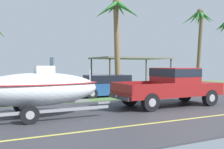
{
  "coord_description": "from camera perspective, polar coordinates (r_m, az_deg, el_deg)",
  "views": [
    {
      "loc": [
        -8.26,
        -9.06,
        1.98
      ],
      "look_at": [
        -2.64,
        2.32,
        1.54
      ],
      "focal_mm": 41.44,
      "sensor_mm": 36.0,
      "label": 1
    }
  ],
  "objects": [
    {
      "name": "pickup_truck_towing",
      "position": [
        13.14,
        13.47,
        -2.18
      ],
      "size": [
        5.58,
        2.08,
        1.86
      ],
      "color": "maroon",
      "rests_on": "ground"
    },
    {
      "name": "ground",
      "position": [
        19.4,
        -0.95,
        -3.88
      ],
      "size": [
        36.0,
        22.0,
        0.11
      ],
      "color": "#38383D"
    },
    {
      "name": "boat_on_trailer",
      "position": [
        10.27,
        -16.04,
        -3.11
      ],
      "size": [
        6.01,
        2.36,
        2.3
      ],
      "color": "gray",
      "rests_on": "ground"
    },
    {
      "name": "palm_tree_near_left",
      "position": [
        25.35,
        18.8,
        9.99
      ],
      "size": [
        2.84,
        2.76,
        7.17
      ],
      "color": "brown",
      "rests_on": "ground"
    },
    {
      "name": "parked_sedan_near",
      "position": [
        16.52,
        -0.53,
        -2.53
      ],
      "size": [
        4.73,
        1.89,
        1.38
      ],
      "color": "#234C89",
      "rests_on": "ground"
    },
    {
      "name": "carport_awning",
      "position": [
        24.34,
        4.09,
        3.46
      ],
      "size": [
        6.77,
        4.57,
        2.73
      ],
      "color": "#4C4238",
      "rests_on": "ground"
    },
    {
      "name": "palm_tree_mid",
      "position": [
        19.57,
        1.25,
        11.64
      ],
      "size": [
        3.5,
        3.24,
        7.02
      ],
      "color": "brown",
      "rests_on": "ground"
    }
  ]
}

